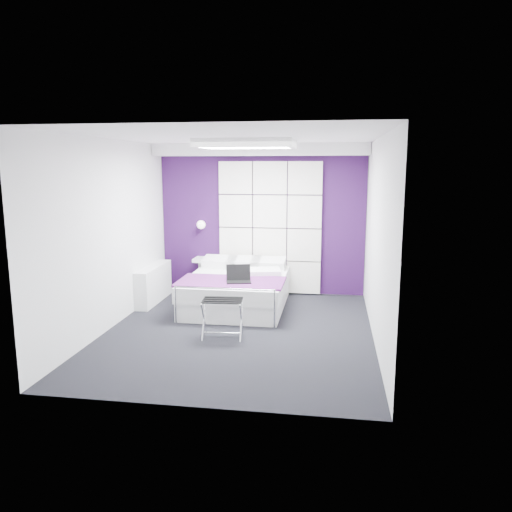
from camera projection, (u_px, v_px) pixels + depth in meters
The scene contains 15 objects.
floor at pixel (239, 331), 6.83m from camera, with size 4.40×4.40×0.00m, color black.
ceiling at pixel (238, 137), 6.36m from camera, with size 4.40×4.40×0.00m, color white.
wall_back at pixel (262, 220), 8.73m from camera, with size 3.60×3.60×0.00m, color silver.
wall_left at pixel (110, 235), 6.86m from camera, with size 4.40×4.40×0.00m, color silver.
wall_right at pixel (378, 241), 6.32m from camera, with size 4.40×4.40×0.00m, color silver.
accent_wall at pixel (262, 220), 8.72m from camera, with size 3.58×0.02×2.58m, color #2D0E3C.
soffit at pixel (260, 150), 8.28m from camera, with size 3.58×0.50×0.20m, color white.
headboard at pixel (270, 228), 8.68m from camera, with size 1.80×0.08×2.30m, color white, non-canonical shape.
skylight at pixel (246, 143), 6.95m from camera, with size 1.36×0.86×0.12m, color white, non-canonical shape.
wall_lamp at pixel (202, 224), 8.77m from camera, with size 0.15×0.15×0.15m, color white.
radiator at pixel (154, 284), 8.29m from camera, with size 0.22×1.20×0.60m, color white.
bed at pixel (237, 290), 7.96m from camera, with size 1.59×1.91×0.68m.
nightstand at pixel (208, 260), 8.82m from camera, with size 0.49×0.38×0.05m, color white.
luggage_rack at pixel (223, 318), 6.57m from camera, with size 0.52×0.38×0.51m.
laptop at pixel (239, 278), 7.40m from camera, with size 0.36×0.26×0.26m.
Camera 1 is at (1.23, -6.42, 2.24)m, focal length 35.00 mm.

